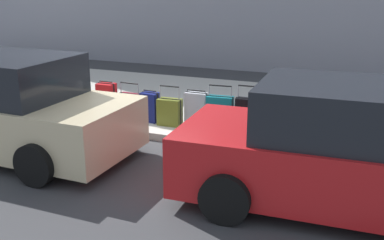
{
  "coord_description": "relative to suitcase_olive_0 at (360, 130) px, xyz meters",
  "views": [
    {
      "loc": [
        -4.12,
        7.14,
        2.85
      ],
      "look_at": [
        -1.41,
        0.37,
        0.61
      ],
      "focal_mm": 42.79,
      "sensor_mm": 36.0,
      "label": 1
    }
  ],
  "objects": [
    {
      "name": "fire_hydrant",
      "position": [
        5.78,
        -0.04,
        0.12
      ],
      "size": [
        0.39,
        0.21,
        0.83
      ],
      "color": "#99999E",
      "rests_on": "sidewalk_curb"
    },
    {
      "name": "bollard_post",
      "position": [
        6.35,
        0.11,
        0.08
      ],
      "size": [
        0.13,
        0.13,
        0.8
      ],
      "primitive_type": "cylinder",
      "color": "#333338",
      "rests_on": "sidewalk_curb"
    },
    {
      "name": "suitcase_maroon_9",
      "position": [
        4.41,
        -0.09,
        -0.06
      ],
      "size": [
        0.49,
        0.26,
        0.75
      ],
      "color": "maroon",
      "rests_on": "sidewalk_curb"
    },
    {
      "name": "suitcase_navy_1",
      "position": [
        0.49,
        -0.07,
        0.05
      ],
      "size": [
        0.42,
        0.23,
        0.98
      ],
      "color": "navy",
      "rests_on": "sidewalk_curb"
    },
    {
      "name": "suitcase_red_10",
      "position": [
        4.89,
        0.01,
        0.04
      ],
      "size": [
        0.36,
        0.26,
        0.76
      ],
      "color": "red",
      "rests_on": "sidewalk_curb"
    },
    {
      "name": "parked_car_beige_1",
      "position": [
        5.62,
        2.01,
        0.32
      ],
      "size": [
        4.53,
        2.13,
        1.67
      ],
      "color": "tan",
      "rests_on": "ground_plane"
    },
    {
      "name": "ground_plane",
      "position": [
        4.04,
        0.61,
        -0.46
      ],
      "size": [
        40.0,
        40.0,
        0.0
      ],
      "primitive_type": "plane",
      "color": "#333335"
    },
    {
      "name": "suitcase_red_3",
      "position": [
        1.37,
        0.04,
        0.03
      ],
      "size": [
        0.43,
        0.28,
        1.01
      ],
      "color": "red",
      "rests_on": "sidewalk_curb"
    },
    {
      "name": "suitcase_olive_0",
      "position": [
        0.0,
        0.0,
        0.0
      ],
      "size": [
        0.45,
        0.27,
        0.88
      ],
      "color": "#59601E",
      "rests_on": "sidewalk_curb"
    },
    {
      "name": "sidewalk_curb",
      "position": [
        4.04,
        -1.89,
        -0.39
      ],
      "size": [
        18.0,
        5.0,
        0.14
      ],
      "primitive_type": "cube",
      "color": "#ADA89E",
      "rests_on": "ground_plane"
    },
    {
      "name": "suitcase_navy_8",
      "position": [
        3.93,
        -0.06,
        -0.02
      ],
      "size": [
        0.36,
        0.27,
        0.64
      ],
      "color": "navy",
      "rests_on": "sidewalk_curb"
    },
    {
      "name": "suitcase_black_4",
      "position": [
        1.89,
        0.03,
        0.03
      ],
      "size": [
        0.51,
        0.2,
        0.93
      ],
      "color": "black",
      "rests_on": "sidewalk_curb"
    },
    {
      "name": "suitcase_silver_6",
      "position": [
        2.97,
        -0.08,
        0.02
      ],
      "size": [
        0.43,
        0.2,
        0.73
      ],
      "color": "#9EA0A8",
      "rests_on": "sidewalk_curb"
    },
    {
      "name": "suitcase_maroon_2",
      "position": [
        0.93,
        0.01,
        -0.03
      ],
      "size": [
        0.36,
        0.22,
        0.86
      ],
      "color": "maroon",
      "rests_on": "sidewalk_curb"
    },
    {
      "name": "suitcase_olive_7",
      "position": [
        3.47,
        0.03,
        -0.05
      ],
      "size": [
        0.46,
        0.25,
        0.79
      ],
      "color": "#59601E",
      "rests_on": "sidewalk_curb"
    },
    {
      "name": "parked_car_red_0",
      "position": [
        0.1,
        2.01,
        0.31
      ],
      "size": [
        4.37,
        2.14,
        1.64
      ],
      "color": "#AD1619",
      "rests_on": "ground_plane"
    },
    {
      "name": "suitcase_teal_5",
      "position": [
        2.45,
        0.04,
        0.02
      ],
      "size": [
        0.49,
        0.24,
        0.89
      ],
      "color": "#0F606B",
      "rests_on": "sidewalk_curb"
    }
  ]
}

